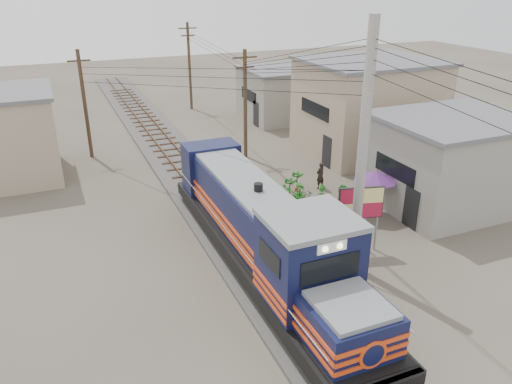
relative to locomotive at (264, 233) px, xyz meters
name	(u,v)px	position (x,y,z in m)	size (l,w,h in m)	color
ground	(271,279)	(0.00, -0.71, -1.74)	(120.00, 120.00, 0.00)	#473F35
ballast	(198,187)	(0.00, 9.29, -1.66)	(3.60, 70.00, 0.16)	#595651
track	(198,184)	(0.00, 9.29, -1.48)	(1.15, 70.00, 0.12)	#51331E
locomotive	(264,233)	(0.00, 0.00, 0.00)	(2.96, 16.11, 3.99)	black
utility_pole_main	(362,154)	(3.50, -1.21, 3.26)	(0.40, 0.40, 10.00)	#9E9B93
wooden_pole_mid	(245,102)	(4.50, 13.29, 1.94)	(1.60, 0.24, 7.00)	#4C3826
wooden_pole_far	(189,65)	(4.80, 27.29, 2.19)	(1.60, 0.24, 7.50)	#4C3826
wooden_pole_left	(85,102)	(-5.00, 17.29, 1.94)	(1.60, 0.24, 7.00)	#4C3826
power_lines	(198,57)	(-0.14, 7.79, 5.82)	(9.65, 19.00, 3.30)	black
shophouse_front	(450,162)	(11.50, 2.29, 0.62)	(7.35, 6.30, 4.70)	gray
shophouse_mid	(367,106)	(12.50, 11.29, 1.37)	(8.40, 7.35, 6.20)	tan
shophouse_back	(282,93)	(11.00, 21.29, 0.37)	(6.30, 6.30, 4.20)	gray
shophouse_left	(1,136)	(-10.00, 15.29, 0.87)	(6.30, 6.30, 5.20)	tan
billboard	(361,205)	(4.41, -0.15, 0.49)	(1.93, 0.63, 3.04)	#99999E
market_umbrella	(375,176)	(7.14, 2.64, 0.37)	(2.74, 2.74, 2.40)	black
vendor	(320,175)	(6.40, 6.66, -0.96)	(0.57, 0.37, 1.55)	black
plant_nursery	(313,201)	(4.65, 4.25, -1.25)	(3.59, 3.40, 1.12)	#21651C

